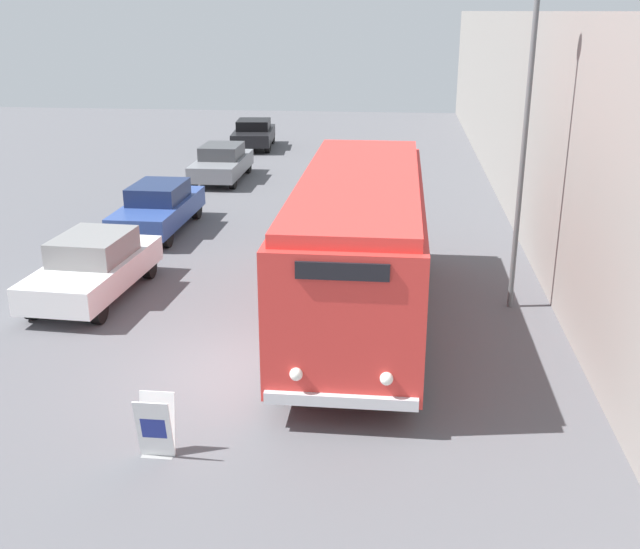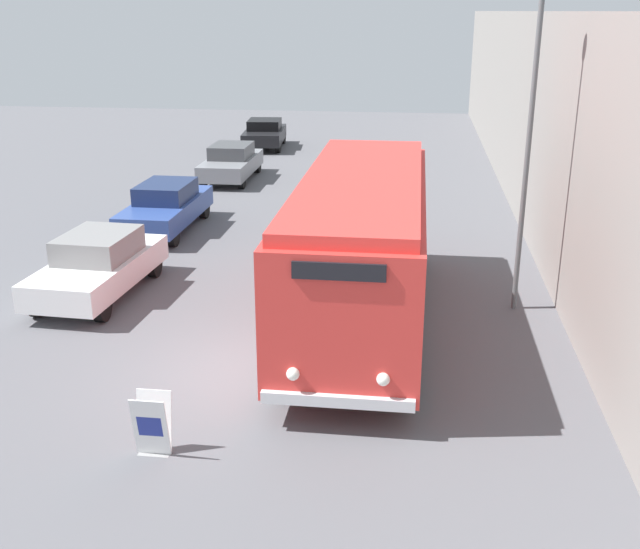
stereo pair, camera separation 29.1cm
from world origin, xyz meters
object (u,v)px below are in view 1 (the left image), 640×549
(sign_board, at_px, (156,427))
(parked_car_mid, at_px, (159,207))
(streetlamp, at_px, (528,106))
(vintage_bus, at_px, (359,241))
(parked_car_distant, at_px, (254,134))
(parked_car_far, at_px, (222,162))
(parked_car_near, at_px, (94,266))

(sign_board, height_order, parked_car_mid, parked_car_mid)
(streetlamp, bearing_deg, vintage_bus, -159.86)
(sign_board, bearing_deg, streetlamp, 47.87)
(vintage_bus, height_order, sign_board, vintage_bus)
(parked_car_distant, bearing_deg, parked_car_far, -94.00)
(streetlamp, xyz_separation_m, parked_car_far, (-10.00, 13.09, -3.95))
(vintage_bus, distance_m, streetlamp, 4.69)
(sign_board, bearing_deg, vintage_bus, 63.81)
(sign_board, xyz_separation_m, parked_car_far, (-3.65, 20.11, 0.23))
(parked_car_mid, height_order, parked_car_far, parked_car_mid)
(streetlamp, bearing_deg, sign_board, -132.13)
(parked_car_near, bearing_deg, sign_board, -58.06)
(vintage_bus, xyz_separation_m, parked_car_far, (-6.46, 14.38, -1.16))
(parked_car_mid, bearing_deg, parked_car_near, -87.35)
(parked_car_far, bearing_deg, streetlamp, -53.03)
(sign_board, distance_m, parked_car_far, 20.44)
(streetlamp, xyz_separation_m, parked_car_near, (-10.01, -0.40, -3.90))
(vintage_bus, xyz_separation_m, parked_car_distant, (-6.61, 22.09, -1.15))
(vintage_bus, relative_size, parked_car_near, 2.13)
(parked_car_near, relative_size, parked_car_mid, 0.97)
(sign_board, distance_m, parked_car_mid, 13.02)
(sign_board, relative_size, parked_car_far, 0.23)
(sign_board, xyz_separation_m, streetlamp, (6.35, 7.02, 4.18))
(sign_board, height_order, parked_car_distant, parked_car_distant)
(parked_car_near, relative_size, parked_car_far, 1.00)
(parked_car_far, xyz_separation_m, parked_car_distant, (-0.15, 7.70, 0.01))
(sign_board, height_order, parked_car_near, parked_car_near)
(sign_board, relative_size, parked_car_distant, 0.24)
(parked_car_distant, bearing_deg, parked_car_near, -94.75)
(parked_car_mid, xyz_separation_m, parked_car_far, (0.24, 7.69, -0.05))
(vintage_bus, xyz_separation_m, parked_car_mid, (-6.70, 6.70, -1.11))
(vintage_bus, relative_size, parked_car_distant, 2.24)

